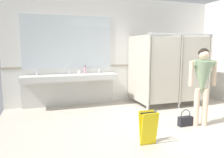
# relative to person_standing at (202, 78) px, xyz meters

# --- Properties ---
(ground_plane) EXTENTS (6.39, 5.45, 0.10)m
(ground_plane) POSITION_rel_person_standing_xyz_m (-0.76, 0.09, -1.03)
(ground_plane) COLOR #B2A899
(wall_back) EXTENTS (6.39, 0.12, 2.96)m
(wall_back) POSITION_rel_person_standing_xyz_m (-0.76, 2.58, 0.50)
(wall_back) COLOR silver
(wall_back) RESTS_ON ground_plane
(wall_back_tile_band) EXTENTS (6.39, 0.01, 0.06)m
(wall_back_tile_band) POSITION_rel_person_standing_xyz_m (-0.76, 2.52, 0.07)
(wall_back_tile_band) COLOR #9E937F
(wall_back_tile_band) RESTS_ON wall_back
(vanity_counter) EXTENTS (2.47, 0.53, 0.98)m
(vanity_counter) POSITION_rel_person_standing_xyz_m (-2.29, 2.32, -0.35)
(vanity_counter) COLOR silver
(vanity_counter) RESTS_ON ground_plane
(mirror_panel) EXTENTS (2.37, 0.02, 1.39)m
(mirror_panel) POSITION_rel_person_standing_xyz_m (-2.29, 2.51, 0.73)
(mirror_panel) COLOR silver
(mirror_panel) RESTS_ON wall_back
(bathroom_stalls) EXTENTS (1.86, 1.31, 1.92)m
(bathroom_stalls) POSITION_rel_person_standing_xyz_m (0.37, 1.66, 0.03)
(bathroom_stalls) COLOR #B2AD9E
(bathroom_stalls) RESTS_ON ground_plane
(person_standing) EXTENTS (0.54, 0.48, 1.56)m
(person_standing) POSITION_rel_person_standing_xyz_m (0.00, 0.00, 0.00)
(person_standing) COLOR beige
(person_standing) RESTS_ON ground_plane
(handbag) EXTENTS (0.30, 0.11, 0.34)m
(handbag) POSITION_rel_person_standing_xyz_m (-0.30, 0.08, -0.87)
(handbag) COLOR black
(handbag) RESTS_ON ground_plane
(soap_dispenser) EXTENTS (0.07, 0.07, 0.22)m
(soap_dispenser) POSITION_rel_person_standing_xyz_m (-1.86, 2.39, -0.02)
(soap_dispenser) COLOR #D899B2
(soap_dispenser) RESTS_ON vanity_counter
(paper_cup) EXTENTS (0.07, 0.07, 0.11)m
(paper_cup) POSITION_rel_person_standing_xyz_m (-2.07, 2.14, -0.06)
(paper_cup) COLOR white
(paper_cup) RESTS_ON vanity_counter
(wet_floor_sign) EXTENTS (0.28, 0.19, 0.55)m
(wet_floor_sign) POSITION_rel_person_standing_xyz_m (-1.42, -0.47, -0.69)
(wet_floor_sign) COLOR yellow
(wet_floor_sign) RESTS_ON ground_plane
(floor_drain_cover) EXTENTS (0.14, 0.14, 0.01)m
(floor_drain_cover) POSITION_rel_person_standing_xyz_m (-0.01, 0.35, -0.98)
(floor_drain_cover) COLOR #B7BABF
(floor_drain_cover) RESTS_ON ground_plane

